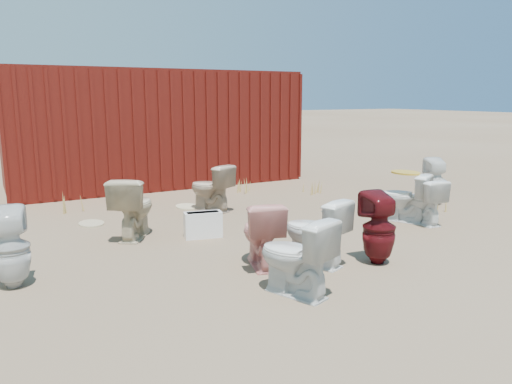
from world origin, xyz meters
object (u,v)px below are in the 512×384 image
shipping_container (154,128)px  toilet_front_c (315,232)px  toilet_front_e (424,201)px  toilet_back_a (11,248)px  loose_tank (203,225)px  toilet_back_beige_left (210,188)px  toilet_front_a (295,256)px  toilet_back_e (435,181)px  toilet_back_beige_right (133,207)px  toilet_back_yellowlid (404,197)px  toilet_front_pink (261,233)px  toilet_front_maroon (379,228)px

shipping_container → toilet_front_c: size_ratio=7.81×
toilet_front_e → toilet_back_a: 5.52m
loose_tank → toilet_back_beige_left: bearing=74.2°
toilet_front_a → toilet_back_e: size_ratio=0.94×
toilet_back_beige_right → toilet_back_yellowlid: (3.82, -1.11, -0.05)m
toilet_front_pink → toilet_back_yellowlid: (2.88, 0.71, -0.01)m
toilet_front_e → toilet_back_beige_right: toilet_back_beige_right is taller
toilet_front_pink → toilet_back_e: toilet_back_e is taller
toilet_back_a → shipping_container: bearing=-117.6°
shipping_container → toilet_front_maroon: (0.52, -6.53, -0.79)m
toilet_back_beige_left → toilet_back_yellowlid: toilet_back_beige_left is taller
toilet_back_beige_left → toilet_back_e: toilet_back_e is taller
toilet_front_e → toilet_back_beige_left: (-2.44, 2.30, 0.05)m
toilet_back_beige_left → toilet_front_a: bearing=54.1°
toilet_front_maroon → toilet_back_beige_left: size_ratio=1.06×
toilet_back_e → loose_tank: toilet_back_e is taller
shipping_container → toilet_front_a: bearing=-96.8°
toilet_front_e → shipping_container: bearing=-59.2°
toilet_back_yellowlid → toilet_back_e: toilet_back_e is taller
toilet_front_maroon → toilet_front_e: 2.11m
shipping_container → toilet_front_maroon: size_ratio=7.28×
toilet_front_c → toilet_back_beige_left: bearing=-111.4°
toilet_back_beige_left → toilet_front_pink: bearing=53.2°
toilet_back_a → loose_tank: toilet_back_a is taller
shipping_container → toilet_back_beige_left: shipping_container is taller
toilet_back_e → toilet_back_yellowlid: bearing=50.0°
toilet_front_a → toilet_front_pink: toilet_front_a is taller
toilet_back_a → toilet_back_yellowlid: bearing=-176.1°
toilet_back_beige_right → toilet_back_beige_left: bearing=-115.5°
toilet_back_a → loose_tank: size_ratio=1.63×
toilet_front_maroon → toilet_back_beige_left: bearing=-71.5°
toilet_back_yellowlid → toilet_front_maroon: bearing=11.1°
toilet_front_pink → toilet_back_a: toilet_back_a is taller
toilet_front_a → toilet_back_beige_left: 3.72m
toilet_front_pink → toilet_back_beige_left: 2.83m
toilet_front_e → toilet_back_beige_left: 3.35m
loose_tank → toilet_front_c: bearing=-55.8°
toilet_front_maroon → loose_tank: bearing=-47.2°
toilet_front_pink → toilet_front_maroon: size_ratio=0.91×
shipping_container → toilet_front_e: bearing=-66.7°
toilet_back_a → toilet_back_beige_left: 3.74m
toilet_back_a → toilet_back_beige_left: bearing=-142.2°
toilet_front_a → toilet_front_e: 3.45m
toilet_back_e → toilet_front_e: bearing=61.0°
toilet_front_c → toilet_back_beige_right: size_ratio=0.93×
toilet_front_e → toilet_back_beige_right: size_ratio=0.82×
toilet_back_beige_right → loose_tank: bearing=-176.2°
toilet_front_e → toilet_front_maroon: bearing=37.1°
loose_tank → toilet_back_e: bearing=11.4°
toilet_front_e → toilet_back_beige_right: (-3.98, 1.35, 0.07)m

